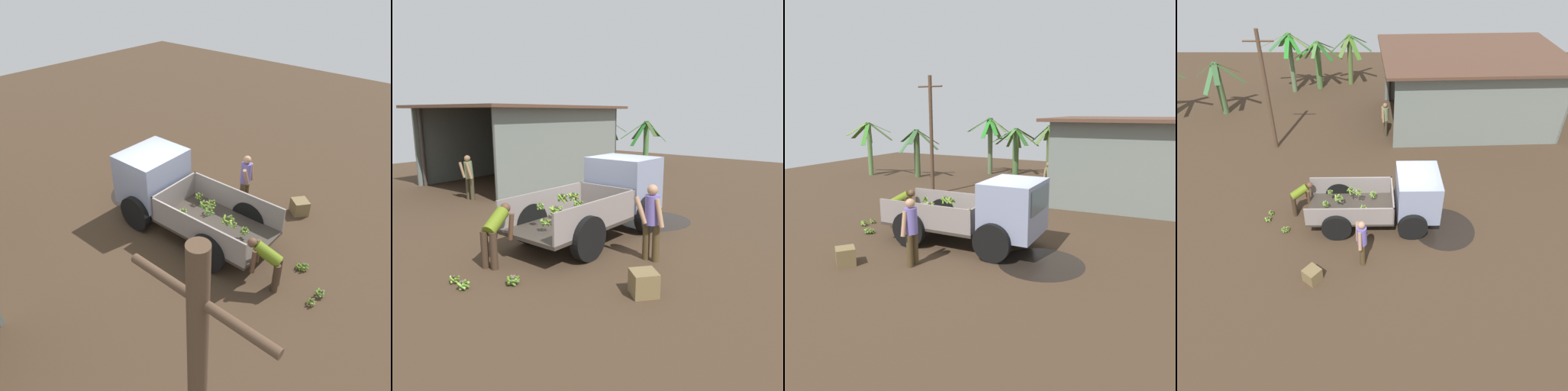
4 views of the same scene
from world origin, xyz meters
TOP-DOWN VIEW (x-y plane):
  - ground at (0.00, 0.00)m, footprint 36.00×36.00m
  - mud_patch_0 at (1.50, -0.72)m, footprint 2.12×2.12m
  - cargo_truck at (0.03, -0.26)m, footprint 4.44×2.07m
  - warehouse_shed at (4.11, 7.41)m, footprint 8.67×6.38m
  - banana_palm_2 at (10.98, 7.86)m, footprint 2.24×2.04m
  - banana_palm_3 at (11.65, 5.68)m, footprint 2.65×2.51m
  - person_foreground_visitor at (-1.26, -2.21)m, footprint 0.36×0.68m
  - person_worker_loading at (-3.48, 0.16)m, footprint 0.84×0.63m
  - person_bystander_near_shed at (-0.34, 5.82)m, footprint 0.37×0.71m
  - banana_bunch_on_ground_0 at (-4.60, -0.33)m, footprint 0.22×0.23m
  - banana_bunch_on_ground_1 at (-3.84, -0.82)m, footprint 0.21×0.21m
  - banana_bunch_on_ground_2 at (-3.92, -0.87)m, footprint 0.25×0.25m
  - banana_bunch_on_ground_3 at (-4.56, 0.02)m, footprint 0.20×0.20m
  - wooden_crate_0 at (-2.71, -2.93)m, footprint 0.62×0.62m

SIDE VIEW (x-z plane):
  - ground at x=0.00m, z-range 0.00..0.00m
  - mud_patch_0 at x=1.50m, z-range 0.00..0.01m
  - banana_bunch_on_ground_1 at x=-3.84m, z-range 0.01..0.17m
  - banana_bunch_on_ground_3 at x=-4.56m, z-range 0.01..0.18m
  - banana_bunch_on_ground_2 at x=-3.92m, z-range 0.01..0.19m
  - banana_bunch_on_ground_0 at x=-4.60m, z-range 0.01..0.20m
  - wooden_crate_0 at x=-2.71m, z-range 0.00..0.43m
  - person_worker_loading at x=-3.48m, z-range 0.13..1.36m
  - person_bystander_near_shed at x=-0.34m, z-range 0.09..1.70m
  - person_foreground_visitor at x=-1.26m, z-range 0.09..1.75m
  - cargo_truck at x=0.03m, z-range 0.05..1.97m
  - banana_palm_2 at x=10.98m, z-range 0.06..2.66m
  - banana_palm_3 at x=11.65m, z-range 0.11..2.71m
  - warehouse_shed at x=4.11m, z-range 0.74..4.12m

